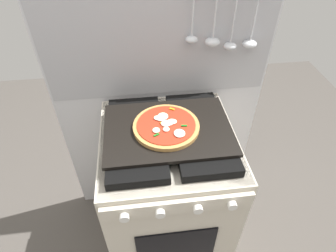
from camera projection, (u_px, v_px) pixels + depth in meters
ground_plane at (168, 233)px, 1.81m from camera, size 4.00×4.00×0.00m
kitchen_backsplash at (161, 104)px, 1.53m from camera, size 1.10×0.09×1.55m
stove at (168, 192)px, 1.51m from camera, size 0.60×0.64×0.90m
baking_tray at (168, 129)px, 1.21m from camera, size 0.54×0.38×0.02m
pizza_left at (166, 126)px, 1.19m from camera, size 0.28×0.28×0.03m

